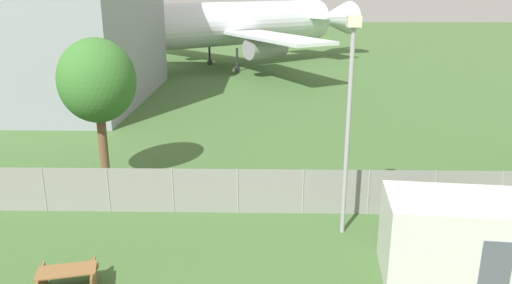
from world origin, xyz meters
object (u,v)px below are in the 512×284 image
object	(u,v)px
portable_cabin	(459,239)
picnic_bench_near_cabin	(68,278)
airplane	(213,25)
tree_left_of_cabin	(97,81)

from	to	relation	value
portable_cabin	picnic_bench_near_cabin	distance (m)	11.66
airplane	picnic_bench_near_cabin	world-z (taller)	airplane
portable_cabin	tree_left_of_cabin	distance (m)	15.48
picnic_bench_near_cabin	tree_left_of_cabin	size ratio (longest dim) A/B	0.30
picnic_bench_near_cabin	tree_left_of_cabin	bearing A→B (deg)	100.17
portable_cabin	picnic_bench_near_cabin	bearing A→B (deg)	-168.76
portable_cabin	tree_left_of_cabin	size ratio (longest dim) A/B	0.72
portable_cabin	tree_left_of_cabin	bearing A→B (deg)	156.22
airplane	tree_left_of_cabin	size ratio (longest dim) A/B	5.35
airplane	picnic_bench_near_cabin	distance (m)	41.50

